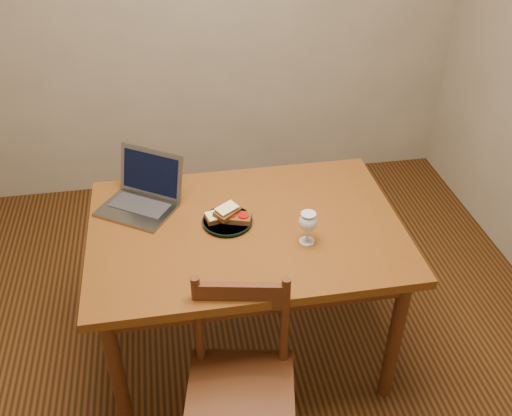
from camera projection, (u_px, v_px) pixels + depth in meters
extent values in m
cube|color=black|center=(249.00, 354.00, 2.78)|extent=(3.20, 3.20, 0.02)
cube|color=#50240D|center=(246.00, 230.00, 2.39)|extent=(1.30, 0.90, 0.04)
cylinder|color=#3E210C|center=(118.00, 377.00, 2.23)|extent=(0.06, 0.06, 0.70)
cylinder|color=#3E210C|center=(394.00, 339.00, 2.39)|extent=(0.06, 0.06, 0.70)
cylinder|color=#3E210C|center=(122.00, 256.00, 2.82)|extent=(0.06, 0.06, 0.70)
cylinder|color=#3E210C|center=(343.00, 232.00, 2.98)|extent=(0.06, 0.06, 0.70)
cube|color=#3E210C|center=(241.00, 393.00, 2.11)|extent=(0.46, 0.44, 0.04)
cube|color=#3E210C|center=(241.00, 296.00, 2.03)|extent=(0.32, 0.09, 0.11)
cylinder|color=black|center=(227.00, 222.00, 2.39)|extent=(0.21, 0.21, 0.02)
cube|color=slate|center=(136.00, 210.00, 2.46)|extent=(0.38, 0.35, 0.01)
cube|color=slate|center=(151.00, 172.00, 2.50)|extent=(0.29, 0.22, 0.21)
cube|color=black|center=(151.00, 172.00, 2.50)|extent=(0.25, 0.19, 0.17)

